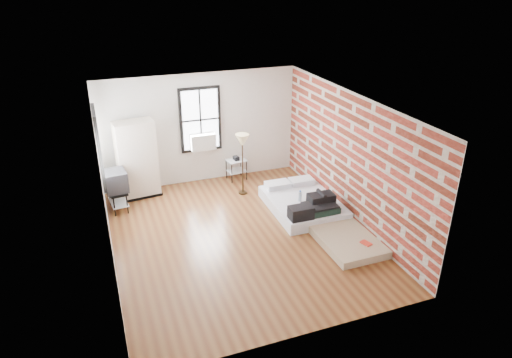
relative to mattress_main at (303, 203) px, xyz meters
name	(u,v)px	position (x,y,z in m)	size (l,w,h in m)	color
ground	(239,236)	(-1.74, -0.58, -0.17)	(6.00, 6.00, 0.00)	#562C16
room_shell	(243,151)	(-1.51, -0.22, 1.56)	(5.02, 6.02, 2.80)	silver
mattress_main	(303,203)	(0.00, 0.00, 0.00)	(1.50, 2.01, 0.64)	white
mattress_bare	(336,228)	(0.18, -1.19, -0.04)	(1.08, 2.03, 0.44)	tan
wardrobe	(137,160)	(-3.40, 2.07, 0.76)	(1.00, 0.64, 1.88)	black
side_table	(236,164)	(-0.91, 2.14, 0.26)	(0.54, 0.46, 0.64)	black
floor_lamp	(242,144)	(-1.02, 1.29, 1.13)	(0.33, 0.33, 1.53)	#302110
tv_stand	(116,182)	(-3.96, 1.49, 0.51)	(0.53, 0.71, 0.96)	black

